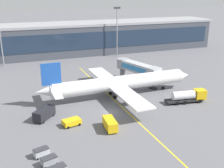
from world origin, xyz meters
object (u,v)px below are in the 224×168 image
at_px(main_airliner, 119,83).
at_px(crew_van, 110,124).
at_px(pushback_tug, 72,122).
at_px(baggage_cart_4, 41,152).
at_px(lavatory_truck, 45,113).
at_px(fuel_tanker, 188,96).
at_px(baggage_cart_3, 49,161).

xyz_separation_m(main_airliner, crew_van, (-9.19, -17.46, -2.49)).
xyz_separation_m(main_airliner, pushback_tug, (-16.25, -12.68, -2.96)).
bearing_deg(pushback_tug, baggage_cart_4, -128.38).
relative_size(lavatory_truck, pushback_tug, 1.39).
bearing_deg(fuel_tanker, baggage_cart_4, -163.04).
xyz_separation_m(lavatory_truck, pushback_tug, (5.07, -5.42, -0.57)).
bearing_deg(baggage_cart_4, baggage_cart_3, -73.77).
height_order(lavatory_truck, baggage_cart_4, lavatory_truck).
bearing_deg(fuel_tanker, crew_van, -164.13).
relative_size(main_airliner, baggage_cart_4, 15.17).
distance_m(fuel_tanker, pushback_tug, 31.44).
bearing_deg(baggage_cart_3, crew_van, 30.18).
distance_m(lavatory_truck, pushback_tug, 7.44).
bearing_deg(pushback_tug, baggage_cart_3, -118.07).
bearing_deg(main_airliner, crew_van, -117.77).
distance_m(main_airliner, crew_van, 19.89).
bearing_deg(main_airliner, baggage_cart_4, -136.88).
bearing_deg(crew_van, baggage_cart_3, -149.82).
distance_m(pushback_tug, baggage_cart_3, 14.58).
bearing_deg(lavatory_truck, baggage_cart_3, -95.59).
relative_size(fuel_tanker, pushback_tug, 2.63).
bearing_deg(baggage_cart_3, baggage_cart_4, 106.23).
bearing_deg(lavatory_truck, main_airliner, 18.83).
bearing_deg(baggage_cart_3, fuel_tanker, 21.43).
distance_m(pushback_tug, baggage_cart_4, 12.49).
bearing_deg(crew_van, main_airliner, 62.23).
height_order(crew_van, baggage_cart_4, crew_van).
height_order(lavatory_truck, crew_van, lavatory_truck).
bearing_deg(main_airliner, pushback_tug, -142.02).
bearing_deg(pushback_tug, lavatory_truck, 133.12).
xyz_separation_m(fuel_tanker, pushback_tug, (-31.35, -2.14, -0.90)).
relative_size(main_airliner, crew_van, 8.75).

